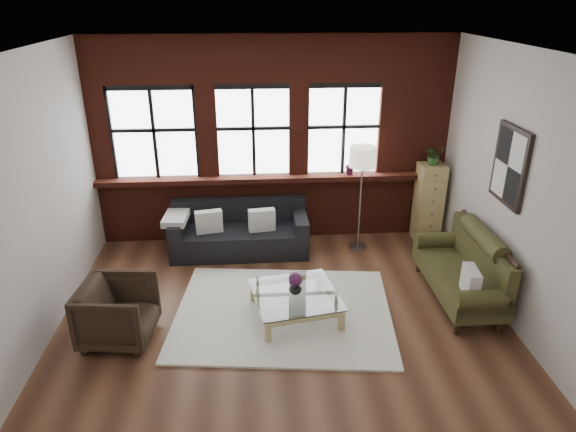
{
  "coord_description": "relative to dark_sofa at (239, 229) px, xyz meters",
  "views": [
    {
      "loc": [
        -0.33,
        -5.29,
        3.75
      ],
      "look_at": [
        0.1,
        0.6,
        1.15
      ],
      "focal_mm": 32.0,
      "sensor_mm": 36.0,
      "label": 1
    }
  ],
  "objects": [
    {
      "name": "floor",
      "position": [
        0.56,
        -1.9,
        -0.38
      ],
      "size": [
        5.5,
        5.5,
        0.0
      ],
      "primitive_type": "plane",
      "color": "#4D2C1C",
      "rests_on": "ground"
    },
    {
      "name": "ceiling",
      "position": [
        0.56,
        -1.9,
        2.82
      ],
      "size": [
        5.5,
        5.5,
        0.0
      ],
      "primitive_type": "plane",
      "rotation": [
        3.14,
        0.0,
        0.0
      ],
      "color": "white",
      "rests_on": "ground"
    },
    {
      "name": "wall_back",
      "position": [
        0.56,
        0.6,
        1.22
      ],
      "size": [
        5.5,
        0.0,
        5.5
      ],
      "primitive_type": "plane",
      "rotation": [
        1.57,
        0.0,
        0.0
      ],
      "color": "beige",
      "rests_on": "ground"
    },
    {
      "name": "wall_front",
      "position": [
        0.56,
        -4.4,
        1.22
      ],
      "size": [
        5.5,
        0.0,
        5.5
      ],
      "primitive_type": "plane",
      "rotation": [
        -1.57,
        0.0,
        0.0
      ],
      "color": "beige",
      "rests_on": "ground"
    },
    {
      "name": "wall_left",
      "position": [
        -2.19,
        -1.9,
        1.22
      ],
      "size": [
        0.0,
        5.0,
        5.0
      ],
      "primitive_type": "plane",
      "rotation": [
        1.57,
        0.0,
        1.57
      ],
      "color": "beige",
      "rests_on": "ground"
    },
    {
      "name": "wall_right",
      "position": [
        3.31,
        -1.9,
        1.22
      ],
      "size": [
        0.0,
        5.0,
        5.0
      ],
      "primitive_type": "plane",
      "rotation": [
        1.57,
        0.0,
        -1.57
      ],
      "color": "beige",
      "rests_on": "ground"
    },
    {
      "name": "brick_backwall",
      "position": [
        0.56,
        0.54,
        1.22
      ],
      "size": [
        5.5,
        0.12,
        3.2
      ],
      "primitive_type": null,
      "color": "#5C2015",
      "rests_on": "floor"
    },
    {
      "name": "sill_ledge",
      "position": [
        0.56,
        0.45,
        0.66
      ],
      "size": [
        5.5,
        0.3,
        0.08
      ],
      "primitive_type": "cube",
      "color": "#5C2015",
      "rests_on": "brick_backwall"
    },
    {
      "name": "window_left",
      "position": [
        -1.24,
        0.55,
        1.37
      ],
      "size": [
        1.38,
        0.1,
        1.5
      ],
      "primitive_type": null,
      "color": "black",
      "rests_on": "brick_backwall"
    },
    {
      "name": "window_mid",
      "position": [
        0.26,
        0.55,
        1.37
      ],
      "size": [
        1.38,
        0.1,
        1.5
      ],
      "primitive_type": null,
      "color": "black",
      "rests_on": "brick_backwall"
    },
    {
      "name": "window_right",
      "position": [
        1.66,
        0.55,
        1.37
      ],
      "size": [
        1.38,
        0.1,
        1.5
      ],
      "primitive_type": null,
      "color": "black",
      "rests_on": "brick_backwall"
    },
    {
      "name": "wall_poster",
      "position": [
        3.28,
        -1.6,
        1.47
      ],
      "size": [
        0.05,
        0.74,
        0.94
      ],
      "primitive_type": null,
      "color": "black",
      "rests_on": "wall_right"
    },
    {
      "name": "shag_rug",
      "position": [
        0.57,
        -1.75,
        -0.36
      ],
      "size": [
        2.91,
        2.4,
        0.03
      ],
      "primitive_type": "cube",
      "rotation": [
        0.0,
        0.0,
        -0.11
      ],
      "color": "white",
      "rests_on": "floor"
    },
    {
      "name": "dark_sofa",
      "position": [
        0.0,
        0.0,
        0.0
      ],
      "size": [
        2.09,
        0.84,
        0.76
      ],
      "primitive_type": null,
      "color": "black",
      "rests_on": "floor"
    },
    {
      "name": "pillow_a",
      "position": [
        -0.45,
        -0.1,
        0.19
      ],
      "size": [
        0.42,
        0.22,
        0.34
      ],
      "primitive_type": "cube",
      "rotation": [
        0.0,
        0.0,
        0.21
      ],
      "color": "silver",
      "rests_on": "dark_sofa"
    },
    {
      "name": "pillow_b",
      "position": [
        0.35,
        -0.1,
        0.19
      ],
      "size": [
        0.42,
        0.2,
        0.34
      ],
      "primitive_type": "cube",
      "rotation": [
        0.0,
        0.0,
        0.14
      ],
      "color": "silver",
      "rests_on": "dark_sofa"
    },
    {
      "name": "vintage_settee",
      "position": [
        2.86,
        -1.57,
        0.09
      ],
      "size": [
        0.78,
        1.75,
        0.93
      ],
      "primitive_type": null,
      "color": "#39381A",
      "rests_on": "floor"
    },
    {
      "name": "pillow_settee",
      "position": [
        2.78,
        -2.1,
        0.2
      ],
      "size": [
        0.19,
        0.39,
        0.34
      ],
      "primitive_type": "cube",
      "rotation": [
        0.0,
        0.0,
        -0.13
      ],
      "color": "silver",
      "rests_on": "vintage_settee"
    },
    {
      "name": "armchair",
      "position": [
        -1.36,
        -2.12,
        -0.01
      ],
      "size": [
        0.88,
        0.86,
        0.73
      ],
      "primitive_type": "imported",
      "rotation": [
        0.0,
        0.0,
        1.46
      ],
      "color": "black",
      "rests_on": "floor"
    },
    {
      "name": "coffee_table",
      "position": [
        0.71,
        -1.82,
        -0.22
      ],
      "size": [
        1.18,
        1.18,
        0.34
      ],
      "primitive_type": null,
      "rotation": [
        0.0,
        0.0,
        0.18
      ],
      "color": "tan",
      "rests_on": "shag_rug"
    },
    {
      "name": "vase",
      "position": [
        0.71,
        -1.82,
        0.03
      ],
      "size": [
        0.19,
        0.19,
        0.16
      ],
      "primitive_type": "imported",
      "rotation": [
        0.0,
        0.0,
        0.29
      ],
      "color": "#B2B2B2",
      "rests_on": "coffee_table"
    },
    {
      "name": "flowers",
      "position": [
        0.71,
        -1.82,
        0.15
      ],
      "size": [
        0.17,
        0.17,
        0.17
      ],
      "primitive_type": "sphere",
      "color": "#531C4C",
      "rests_on": "vase"
    },
    {
      "name": "drawer_chest",
      "position": [
        3.03,
        0.23,
        0.26
      ],
      "size": [
        0.39,
        0.39,
        1.27
      ],
      "primitive_type": "cube",
      "color": "tan",
      "rests_on": "floor"
    },
    {
      "name": "potted_plant_top",
      "position": [
        3.03,
        0.23,
        1.06
      ],
      "size": [
        0.35,
        0.32,
        0.32
      ],
      "primitive_type": "imported",
      "rotation": [
        0.0,
        0.0,
        0.27
      ],
      "color": "#2D5923",
      "rests_on": "drawer_chest"
    },
    {
      "name": "floor_lamp",
      "position": [
        1.86,
        -0.01,
        0.52
      ],
      "size": [
        0.4,
        0.4,
        1.8
      ],
      "primitive_type": null,
      "color": "#A5A5A8",
      "rests_on": "floor"
    },
    {
      "name": "sill_plant",
      "position": [
        1.78,
        0.42,
        0.87
      ],
      "size": [
        0.22,
        0.2,
        0.33
      ],
      "primitive_type": "imported",
      "rotation": [
        0.0,
        0.0,
        0.38
      ],
      "color": "#531C4C",
      "rests_on": "sill_ledge"
    }
  ]
}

